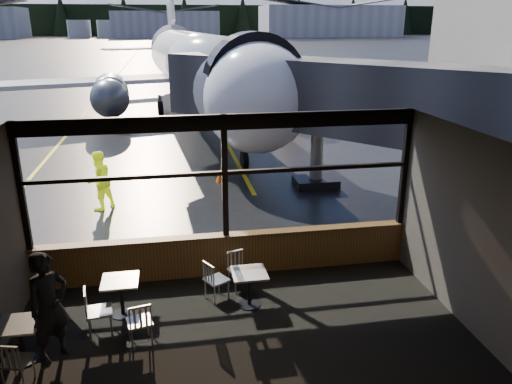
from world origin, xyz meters
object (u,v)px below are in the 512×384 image
object	(u,v)px
jet_bridge	(317,120)
cone_nose	(221,175)
chair_near_w	(217,280)
passenger	(49,307)
chair_mid_w	(99,312)
cafe_table_left	(22,342)
chair_left_s	(16,361)
cafe_table_near	(249,289)
chair_near_n	(239,271)
cafe_table_mid	(122,297)
airliner	(196,22)
chair_mid_s	(139,322)
ground_crew	(99,180)

from	to	relation	value
jet_bridge	cone_nose	bearing A→B (deg)	159.67
chair_near_w	passenger	size ratio (longest dim) A/B	0.45
chair_near_w	cone_nose	world-z (taller)	chair_near_w
chair_mid_w	cone_nose	world-z (taller)	chair_mid_w
jet_bridge	chair_mid_w	distance (m)	9.69
cafe_table_left	chair_left_s	xyz separation A→B (m)	(0.08, -0.57, 0.05)
cafe_table_near	cafe_table_left	world-z (taller)	cafe_table_near
chair_near_n	cone_nose	world-z (taller)	chair_near_n
cafe_table_near	chair_left_s	bearing A→B (deg)	-157.46
cafe_table_mid	chair_left_s	world-z (taller)	chair_left_s
airliner	chair_near_n	distance (m)	21.03
cafe_table_left	chair_near_w	distance (m)	3.55
cafe_table_near	cafe_table_mid	world-z (taller)	cafe_table_mid
cafe_table_near	chair_mid_s	bearing A→B (deg)	-156.80
chair_mid_s	chair_mid_w	xyz separation A→B (m)	(-0.70, 0.39, 0.04)
jet_bridge	passenger	distance (m)	10.42
chair_left_s	cone_nose	distance (m)	10.42
cafe_table_near	passenger	xyz separation A→B (m)	(-3.39, -0.98, 0.57)
passenger	cone_nose	xyz separation A→B (m)	(3.71, 8.97, -0.67)
cafe_table_mid	cone_nose	bearing A→B (deg)	70.97
cafe_table_near	ground_crew	xyz separation A→B (m)	(-3.44, 6.03, 0.51)
airliner	cafe_table_near	bearing A→B (deg)	-95.92
cafe_table_left	passenger	xyz separation A→B (m)	(0.49, 0.03, 0.58)
cafe_table_mid	cafe_table_left	xyz separation A→B (m)	(-1.48, -1.11, -0.01)
cafe_table_near	cafe_table_left	bearing A→B (deg)	-165.43
passenger	chair_near_w	bearing A→B (deg)	-17.90
chair_near_n	cafe_table_mid	bearing A→B (deg)	-4.41
chair_mid_w	chair_near_w	bearing A→B (deg)	102.95
ground_crew	cafe_table_left	bearing A→B (deg)	45.24
chair_mid_s	airliner	bearing A→B (deg)	71.07
chair_mid_w	passenger	size ratio (longest dim) A/B	0.49
cafe_table_near	cafe_table_mid	bearing A→B (deg)	177.53
cafe_table_left	chair_near_w	bearing A→B (deg)	22.33
airliner	chair_left_s	size ratio (longest dim) A/B	42.38
cafe_table_left	chair_mid_w	distance (m)	1.27
cafe_table_near	cafe_table_left	xyz separation A→B (m)	(-3.88, -1.01, -0.01)
cafe_table_mid	passenger	distance (m)	1.57
chair_left_s	ground_crew	xyz separation A→B (m)	(0.36, 7.60, 0.46)
jet_bridge	cafe_table_left	xyz separation A→B (m)	(-7.20, -7.89, -1.89)
ground_crew	chair_near_n	bearing A→B (deg)	80.67
chair_near_w	chair_mid_w	xyz separation A→B (m)	(-2.13, -0.82, 0.03)
cafe_table_near	cone_nose	bearing A→B (deg)	87.65
cafe_table_left	cafe_table_mid	bearing A→B (deg)	36.86
cafe_table_left	passenger	bearing A→B (deg)	3.41
cafe_table_left	passenger	size ratio (longest dim) A/B	0.38
cafe_table_mid	passenger	xyz separation A→B (m)	(-0.99, -1.08, 0.57)
airliner	chair_near_n	world-z (taller)	airliner
cafe_table_left	chair_near_w	xyz separation A→B (m)	(3.28, 1.35, 0.07)
cafe_table_near	chair_near_n	size ratio (longest dim) A/B	0.90
cone_nose	passenger	bearing A→B (deg)	-112.48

